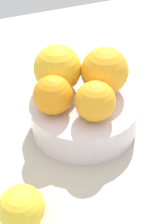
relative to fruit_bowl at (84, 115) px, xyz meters
The scene contains 7 objects.
ground_plane 3.69cm from the fruit_bowl, ahead, with size 110.00×110.00×2.00cm, color #BCB29E.
fruit_bowl is the anchor object (origin of this frame).
orange_in_bowl_0 9.57cm from the fruit_bowl, 155.68° to the right, with size 8.56×8.56×8.56cm, color yellow.
orange_in_bowl_1 8.75cm from the fruit_bowl, 109.18° to the left, with size 8.50×8.50×8.50cm, color #F9A823.
orange_in_bowl_2 7.67cm from the fruit_bowl, ahead, with size 6.66×6.66×6.66cm, color #F9A823.
orange_in_bowl_3 8.39cm from the fruit_bowl, 90.79° to the right, with size 6.60×6.60×6.60cm, color orange.
orange_loose_1 21.43cm from the fruit_bowl, 47.09° to the right, with size 6.31×6.31×6.31cm, color yellow.
Camera 1 is at (39.82, -17.89, 39.72)cm, focal length 50.36 mm.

